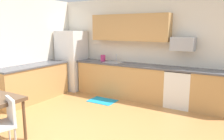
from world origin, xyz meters
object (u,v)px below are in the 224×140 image
at_px(microwave, 183,44).
at_px(kettle, 103,58).
at_px(refrigerator, 72,60).
at_px(oven_range, 179,88).
at_px(chair_near_table, 4,121).

xyz_separation_m(microwave, kettle, (-2.24, -0.05, -0.50)).
distance_m(refrigerator, microwave, 3.38).
bearing_deg(oven_range, kettle, 178.72).
bearing_deg(chair_near_table, kettle, 98.13).
bearing_deg(oven_range, refrigerator, -178.62).
height_order(oven_range, kettle, kettle).
relative_size(oven_range, kettle, 4.55).
height_order(refrigerator, microwave, refrigerator).
bearing_deg(oven_range, microwave, 90.00).
relative_size(refrigerator, oven_range, 1.98).
bearing_deg(microwave, kettle, -178.72).
height_order(refrigerator, oven_range, refrigerator).
relative_size(refrigerator, chair_near_table, 2.12).
xyz_separation_m(refrigerator, oven_range, (3.32, 0.08, -0.45)).
bearing_deg(chair_near_table, refrigerator, 114.90).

